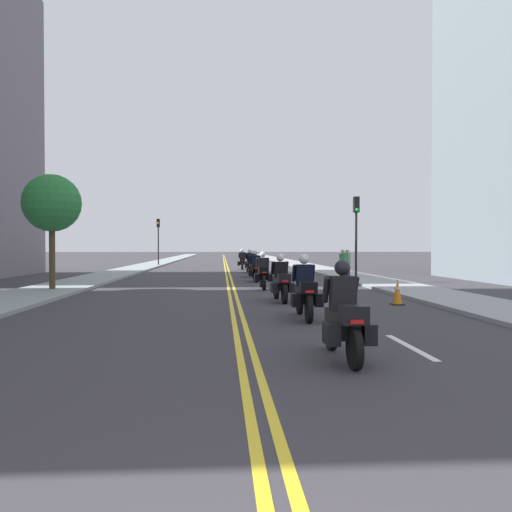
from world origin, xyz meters
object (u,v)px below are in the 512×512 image
at_px(motorcycle_5, 253,266).
at_px(pedestrian_2, 347,263).
at_px(motorcycle_0, 344,319).
at_px(motorcycle_1, 305,293).
at_px(motorcycle_7, 242,261).
at_px(traffic_cone_1, 397,292).
at_px(motorcycle_2, 281,282).
at_px(motorcycle_6, 250,263).
at_px(traffic_light_far, 158,233).
at_px(traffic_light_near, 356,223).
at_px(street_tree_0, 52,204).
at_px(motorcycle_3, 263,274).
at_px(motorcycle_4, 255,269).
at_px(pedestrian_0, 343,264).

relative_size(motorcycle_5, pedestrian_2, 1.33).
xyz_separation_m(motorcycle_0, motorcycle_1, (0.14, 4.72, 0.01)).
relative_size(motorcycle_7, traffic_cone_1, 2.57).
height_order(motorcycle_2, pedestrian_2, pedestrian_2).
height_order(motorcycle_5, motorcycle_6, motorcycle_6).
xyz_separation_m(motorcycle_7, traffic_cone_1, (3.88, -24.74, -0.27)).
xyz_separation_m(motorcycle_5, traffic_light_far, (-7.85, 18.14, 2.46)).
xyz_separation_m(motorcycle_2, motorcycle_5, (-0.10, 13.75, -0.00)).
height_order(motorcycle_5, traffic_light_near, traffic_light_near).
bearing_deg(traffic_cone_1, street_tree_0, 156.02).
bearing_deg(motorcycle_3, motorcycle_2, -87.56).
relative_size(motorcycle_3, motorcycle_4, 0.98).
xyz_separation_m(motorcycle_7, pedestrian_2, (5.68, -11.20, 0.20)).
bearing_deg(street_tree_0, motorcycle_7, 66.16).
bearing_deg(motorcycle_5, traffic_cone_1, -76.27).
bearing_deg(motorcycle_3, traffic_light_far, 106.67).
distance_m(motorcycle_1, motorcycle_4, 13.77).
xyz_separation_m(motorcycle_2, motorcycle_3, (-0.18, 5.18, 0.00)).
height_order(motorcycle_1, traffic_cone_1, motorcycle_1).
xyz_separation_m(motorcycle_4, motorcycle_7, (-0.13, 13.87, 0.02)).
distance_m(motorcycle_3, traffic_light_near, 6.55).
bearing_deg(traffic_light_far, motorcycle_5, -66.60).
relative_size(motorcycle_6, traffic_cone_1, 2.60).
height_order(motorcycle_4, pedestrian_0, pedestrian_0).
height_order(motorcycle_5, street_tree_0, street_tree_0).
xyz_separation_m(pedestrian_0, street_tree_0, (-13.79, -7.53, 2.71)).
bearing_deg(motorcycle_4, traffic_light_far, 109.96).
distance_m(traffic_light_near, traffic_light_far, 26.57).
relative_size(motorcycle_0, traffic_light_near, 0.48).
xyz_separation_m(motorcycle_2, street_tree_0, (-8.83, 4.32, 2.93)).
distance_m(motorcycle_3, motorcycle_7, 18.38).
bearing_deg(traffic_light_near, motorcycle_3, -145.70).
distance_m(motorcycle_6, traffic_cone_1, 20.27).
distance_m(motorcycle_6, motorcycle_7, 4.80).
height_order(motorcycle_7, street_tree_0, street_tree_0).
bearing_deg(traffic_light_far, motorcycle_1, -77.33).
relative_size(motorcycle_0, traffic_cone_1, 2.57).
bearing_deg(pedestrian_2, traffic_cone_1, 32.90).
bearing_deg(street_tree_0, motorcycle_1, -43.14).
xyz_separation_m(motorcycle_0, street_tree_0, (-8.82, 13.11, 2.91)).
distance_m(motorcycle_7, traffic_light_near, 15.99).
bearing_deg(motorcycle_7, traffic_light_far, 132.75).
bearing_deg(motorcycle_1, motorcycle_3, 92.76).
distance_m(motorcycle_5, traffic_cone_1, 15.38).
bearing_deg(motorcycle_6, traffic_light_far, 120.66).
distance_m(traffic_light_far, street_tree_0, 27.59).
xyz_separation_m(motorcycle_2, pedestrian_0, (4.96, 11.85, 0.22)).
relative_size(motorcycle_2, pedestrian_0, 1.35).
bearing_deg(motorcycle_3, pedestrian_2, 52.82).
bearing_deg(motorcycle_1, traffic_light_far, 103.51).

